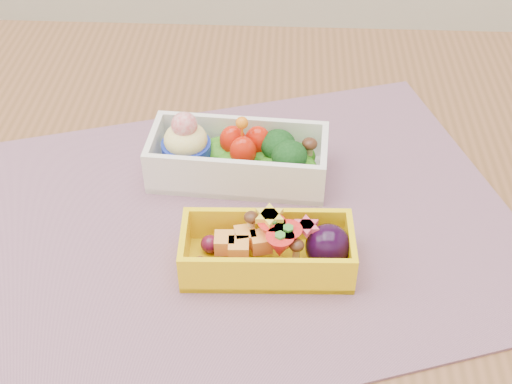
{
  "coord_description": "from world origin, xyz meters",
  "views": [
    {
      "loc": [
        0.02,
        -0.52,
        1.23
      ],
      "look_at": [
        -0.0,
        -0.02,
        0.79
      ],
      "focal_mm": 47.53,
      "sensor_mm": 36.0,
      "label": 1
    }
  ],
  "objects_px": {
    "bento_white": "(237,156)",
    "bento_yellow": "(271,249)",
    "table": "(257,272)",
    "placemat": "(248,224)"
  },
  "relations": [
    {
      "from": "bento_white",
      "to": "bento_yellow",
      "type": "bearing_deg",
      "value": -69.3
    },
    {
      "from": "placemat",
      "to": "bento_white",
      "type": "relative_size",
      "value": 2.76
    },
    {
      "from": "bento_white",
      "to": "bento_yellow",
      "type": "xyz_separation_m",
      "value": [
        0.04,
        -0.13,
        -0.0
      ]
    },
    {
      "from": "table",
      "to": "bento_white",
      "type": "distance_m",
      "value": 0.14
    },
    {
      "from": "table",
      "to": "bento_white",
      "type": "height_order",
      "value": "bento_white"
    },
    {
      "from": "table",
      "to": "bento_yellow",
      "type": "relative_size",
      "value": 7.45
    },
    {
      "from": "table",
      "to": "bento_white",
      "type": "bearing_deg",
      "value": 115.56
    },
    {
      "from": "table",
      "to": "bento_yellow",
      "type": "height_order",
      "value": "bento_yellow"
    },
    {
      "from": "bento_yellow",
      "to": "bento_white",
      "type": "bearing_deg",
      "value": 104.95
    },
    {
      "from": "placemat",
      "to": "bento_white",
      "type": "bearing_deg",
      "value": 102.2
    }
  ]
}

